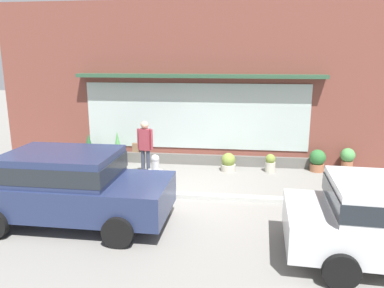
% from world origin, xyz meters
% --- Properties ---
extents(ground_plane, '(60.00, 60.00, 0.00)m').
position_xyz_m(ground_plane, '(0.00, 0.00, 0.00)').
color(ground_plane, gray).
extents(curb_strip, '(14.00, 0.24, 0.12)m').
position_xyz_m(curb_strip, '(0.00, -0.20, 0.06)').
color(curb_strip, '#B2B2AD').
rests_on(curb_strip, ground_plane).
extents(storefront, '(14.00, 0.81, 5.48)m').
position_xyz_m(storefront, '(-0.00, 3.19, 2.68)').
color(storefront, brown).
rests_on(storefront, ground_plane).
extents(fire_hydrant, '(0.41, 0.38, 0.89)m').
position_xyz_m(fire_hydrant, '(-1.01, 0.79, 0.44)').
color(fire_hydrant, '#B2B2B7').
rests_on(fire_hydrant, ground_plane).
extents(pedestrian_with_handbag, '(0.68, 0.26, 1.77)m').
position_xyz_m(pedestrian_with_handbag, '(-1.47, 1.37, 1.05)').
color(pedestrian_with_handbag, '#333847').
rests_on(pedestrian_with_handbag, ground_plane).
extents(parked_car_navy, '(4.29, 2.10, 1.64)m').
position_xyz_m(parked_car_navy, '(-2.30, -2.01, 0.92)').
color(parked_car_navy, navy).
rests_on(parked_car_navy, ground_plane).
extents(potted_plant_window_center, '(0.46, 0.46, 0.80)m').
position_xyz_m(potted_plant_window_center, '(4.90, 2.73, 0.44)').
color(potted_plant_window_center, '#9E6042').
rests_on(potted_plant_window_center, ground_plane).
extents(potted_plant_doorstep, '(0.33, 0.33, 0.60)m').
position_xyz_m(potted_plant_doorstep, '(2.43, 2.41, 0.30)').
color(potted_plant_doorstep, '#B7B2A3').
rests_on(potted_plant_doorstep, ground_plane).
extents(potted_plant_by_entrance, '(0.52, 0.52, 0.73)m').
position_xyz_m(potted_plant_by_entrance, '(3.95, 2.69, 0.38)').
color(potted_plant_by_entrance, '#9E6042').
rests_on(potted_plant_by_entrance, ground_plane).
extents(potted_plant_trailing_edge, '(0.43, 0.43, 1.21)m').
position_xyz_m(potted_plant_trailing_edge, '(-2.72, 2.50, 0.59)').
color(potted_plant_trailing_edge, '#33473D').
rests_on(potted_plant_trailing_edge, ground_plane).
extents(potted_plant_window_right, '(0.45, 0.45, 1.09)m').
position_xyz_m(potted_plant_window_right, '(-3.77, 2.54, 0.52)').
color(potted_plant_window_right, '#B7B2A3').
rests_on(potted_plant_window_right, ground_plane).
extents(potted_plant_near_hydrant, '(0.48, 0.48, 0.61)m').
position_xyz_m(potted_plant_near_hydrant, '(1.07, 2.34, 0.29)').
color(potted_plant_near_hydrant, '#B7B2A3').
rests_on(potted_plant_near_hydrant, ground_plane).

